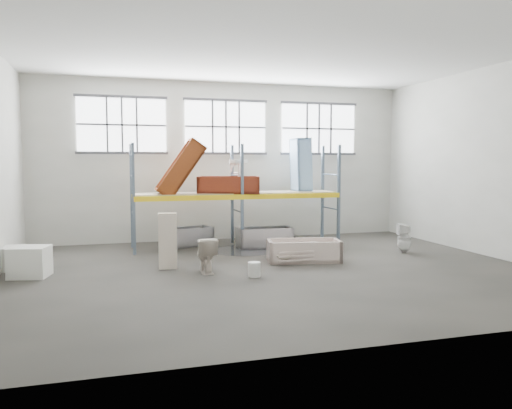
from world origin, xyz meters
name	(u,v)px	position (x,y,z in m)	size (l,w,h in m)	color
floor	(274,272)	(0.00, 0.00, -0.05)	(12.00, 10.00, 0.10)	#45413B
ceiling	(275,47)	(0.00, 0.00, 5.05)	(12.00, 10.00, 0.10)	silver
wall_back	(225,162)	(0.00, 5.05, 2.50)	(12.00, 0.10, 5.00)	#A8A89C
wall_front	(395,162)	(0.00, -5.05, 2.50)	(12.00, 0.10, 5.00)	beige
wall_right	(495,162)	(6.05, 0.00, 2.50)	(0.10, 10.00, 5.00)	#BAB9AC
window_left	(122,125)	(-3.20, 4.94, 3.60)	(2.60, 0.04, 1.60)	white
window_mid	(226,127)	(0.00, 4.94, 3.60)	(2.60, 0.04, 1.60)	white
window_right	(319,129)	(3.20, 4.94, 3.60)	(2.60, 0.04, 1.60)	white
rack_upright_la	(134,199)	(-3.00, 2.90, 1.50)	(0.08, 0.08, 3.00)	slate
rack_upright_lb	(132,196)	(-3.00, 4.10, 1.50)	(0.08, 0.08, 3.00)	slate
rack_upright_ma	(242,197)	(0.00, 2.90, 1.50)	(0.08, 0.08, 3.00)	slate
rack_upright_mb	(232,194)	(0.00, 4.10, 1.50)	(0.08, 0.08, 3.00)	slate
rack_upright_ra	(339,195)	(3.00, 2.90, 1.50)	(0.08, 0.08, 3.00)	slate
rack_upright_rb	(323,193)	(3.00, 4.10, 1.50)	(0.08, 0.08, 3.00)	slate
rack_beam_front	(242,197)	(0.00, 2.90, 1.50)	(6.00, 0.10, 0.14)	yellow
rack_beam_back	(232,194)	(0.00, 4.10, 1.50)	(6.00, 0.10, 0.14)	yellow
shelf_deck	(237,193)	(0.00, 3.50, 1.58)	(5.90, 1.10, 0.03)	gray
wet_patch	(244,250)	(0.00, 2.70, 0.00)	(1.80, 1.80, 0.00)	black
bathtub_beige	(304,251)	(1.05, 0.80, 0.27)	(1.81, 0.85, 0.53)	beige
cistern_spare	(311,250)	(1.21, 0.72, 0.28)	(0.42, 0.20, 0.40)	beige
sink_in_tub	(284,258)	(0.45, 0.56, 0.16)	(0.45, 0.45, 0.16)	beige
toilet_beige	(206,255)	(-1.55, 0.23, 0.40)	(0.45, 0.78, 0.80)	beige
cistern_tall	(168,241)	(-2.33, 0.88, 0.65)	(0.42, 0.27, 1.31)	beige
toilet_white	(404,238)	(4.15, 1.14, 0.41)	(0.37, 0.37, 0.81)	white
steel_tub_left	(187,237)	(-1.44, 3.94, 0.27)	(1.49, 0.70, 0.55)	#B5B7BC
steel_tub_right	(265,237)	(0.72, 3.06, 0.29)	(1.59, 0.74, 0.58)	#AAABB1
rust_tub_flat	(229,185)	(-0.28, 3.40, 1.82)	(1.79, 0.84, 0.50)	maroon
rust_tub_tilted	(180,169)	(-1.67, 3.40, 2.29)	(1.78, 0.83, 0.50)	brown
sink_on_shelf	(239,176)	(-0.01, 3.26, 2.09)	(0.58, 0.45, 0.51)	white
blue_tub_upright	(301,165)	(2.10, 3.72, 2.40)	(1.64, 0.77, 0.46)	#88B1DF
bucket	(254,269)	(-0.63, -0.52, 0.16)	(0.27, 0.27, 0.32)	silver
carton_near	(30,262)	(-5.32, 0.83, 0.33)	(0.78, 0.66, 0.66)	silver
carton_far	(7,258)	(-5.93, 1.74, 0.27)	(0.65, 0.65, 0.54)	silver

